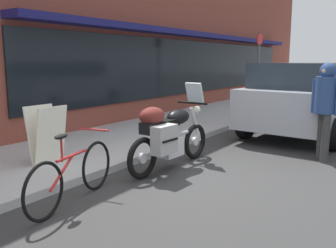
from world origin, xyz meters
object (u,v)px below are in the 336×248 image
at_px(touring_motorcycle, 168,134).
at_px(parked_minivan, 310,96).
at_px(pedestrian_walking, 326,100).
at_px(parked_bicycle, 73,175).
at_px(sandwich_board_sign, 47,134).
at_px(parking_sign_pole, 258,65).

xyz_separation_m(touring_motorcycle, parked_minivan, (4.51, -1.14, 0.32)).
bearing_deg(pedestrian_walking, touring_motorcycle, 134.94).
bearing_deg(parked_bicycle, pedestrian_walking, -29.50).
xyz_separation_m(sandwich_board_sign, parking_sign_pole, (8.43, -0.41, 1.03)).
height_order(parked_bicycle, pedestrian_walking, pedestrian_walking).
height_order(parked_minivan, pedestrian_walking, pedestrian_walking).
bearing_deg(parked_bicycle, sandwich_board_sign, 62.59).
height_order(parked_minivan, sandwich_board_sign, parked_minivan).
distance_m(parked_minivan, pedestrian_walking, 2.67).
distance_m(parked_bicycle, pedestrian_walking, 4.49).
relative_size(parked_minivan, pedestrian_walking, 2.77).
bearing_deg(parking_sign_pole, touring_motorcycle, -170.41).
relative_size(parked_minivan, sandwich_board_sign, 5.14).
xyz_separation_m(parked_minivan, sandwich_board_sign, (-5.63, 2.79, -0.33)).
bearing_deg(sandwich_board_sign, parked_minivan, -26.34).
bearing_deg(parking_sign_pole, pedestrian_walking, -148.78).
distance_m(parked_bicycle, parked_minivan, 6.54).
bearing_deg(parking_sign_pole, parked_bicycle, -173.49).
relative_size(touring_motorcycle, parked_minivan, 0.44).
xyz_separation_m(touring_motorcycle, sandwich_board_sign, (-1.11, 1.64, -0.01)).
bearing_deg(parked_minivan, pedestrian_walking, -161.36).
xyz_separation_m(touring_motorcycle, parked_bicycle, (-1.87, 0.19, -0.23)).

